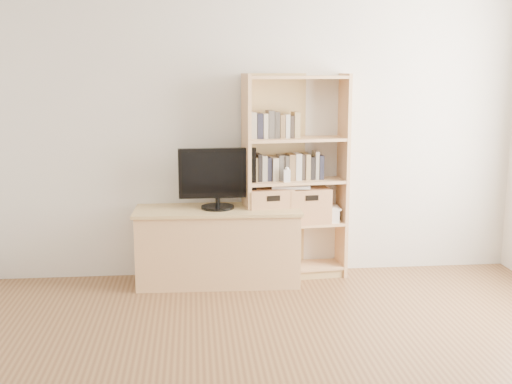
{
  "coord_description": "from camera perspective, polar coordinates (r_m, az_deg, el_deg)",
  "views": [
    {
      "loc": [
        -0.55,
        -2.92,
        1.77
      ],
      "look_at": [
        -0.07,
        1.9,
        0.83
      ],
      "focal_mm": 45.0,
      "sensor_mm": 36.0,
      "label": 1
    }
  ],
  "objects": [
    {
      "name": "back_wall",
      "position": [
        5.46,
        0.16,
        6.04
      ],
      "size": [
        4.5,
        0.02,
        2.6
      ],
      "primitive_type": "cube",
      "color": "silver",
      "rests_on": "floor"
    },
    {
      "name": "tv_stand",
      "position": [
        5.37,
        -3.38,
        -4.88
      ],
      "size": [
        1.34,
        0.54,
        0.61
      ],
      "primitive_type": "cube",
      "rotation": [
        0.0,
        0.0,
        -0.04
      ],
      "color": "tan",
      "rests_on": "floor"
    },
    {
      "name": "bookshelf",
      "position": [
        5.41,
        3.5,
        1.3
      ],
      "size": [
        0.89,
        0.39,
        1.73
      ],
      "primitive_type": "cube",
      "rotation": [
        0.0,
        0.0,
        0.1
      ],
      "color": "tan",
      "rests_on": "floor"
    },
    {
      "name": "television",
      "position": [
        5.25,
        -3.45,
        1.22
      ],
      "size": [
        0.63,
        0.06,
        0.5
      ],
      "primitive_type": "cube",
      "rotation": [
        0.0,
        0.0,
        0.02
      ],
      "color": "black",
      "rests_on": "tv_stand"
    },
    {
      "name": "books_row_mid",
      "position": [
        5.41,
        3.46,
        2.35
      ],
      "size": [
        0.88,
        0.22,
        0.23
      ],
      "primitive_type": "cube",
      "rotation": [
        0.0,
        0.0,
        0.06
      ],
      "color": "#312820",
      "rests_on": "bookshelf"
    },
    {
      "name": "books_row_upper",
      "position": [
        5.32,
        1.49,
        5.94
      ],
      "size": [
        0.42,
        0.2,
        0.21
      ],
      "primitive_type": "cube",
      "rotation": [
        0.0,
        0.0,
        0.15
      ],
      "color": "#312820",
      "rests_on": "bookshelf"
    },
    {
      "name": "baby_monitor",
      "position": [
        5.29,
        2.77,
        1.44
      ],
      "size": [
        0.05,
        0.04,
        0.1
      ],
      "primitive_type": "cube",
      "rotation": [
        0.0,
        0.0,
        0.02
      ],
      "color": "white",
      "rests_on": "bookshelf"
    },
    {
      "name": "basket_left",
      "position": [
        5.39,
        1.12,
        -1.22
      ],
      "size": [
        0.41,
        0.36,
        0.3
      ],
      "primitive_type": "cube",
      "rotation": [
        0.0,
        0.0,
        0.15
      ],
      "color": "#B27A50",
      "rests_on": "bookshelf"
    },
    {
      "name": "basket_right",
      "position": [
        5.47,
        4.55,
        -1.12
      ],
      "size": [
        0.39,
        0.33,
        0.29
      ],
      "primitive_type": "cube",
      "rotation": [
        0.0,
        0.0,
        0.11
      ],
      "color": "#B27A50",
      "rests_on": "bookshelf"
    },
    {
      "name": "laptop",
      "position": [
        5.4,
        3.1,
        0.57
      ],
      "size": [
        0.34,
        0.26,
        0.03
      ],
      "primitive_type": "cube",
      "rotation": [
        0.0,
        0.0,
        -0.12
      ],
      "color": "white",
      "rests_on": "basket_left"
    },
    {
      "name": "magazine_stack",
      "position": [
        5.55,
        6.44,
        -1.96
      ],
      "size": [
        0.19,
        0.25,
        0.11
      ],
      "primitive_type": "cube",
      "rotation": [
        0.0,
        0.0,
        -0.1
      ],
      "color": "silver",
      "rests_on": "bookshelf"
    }
  ]
}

